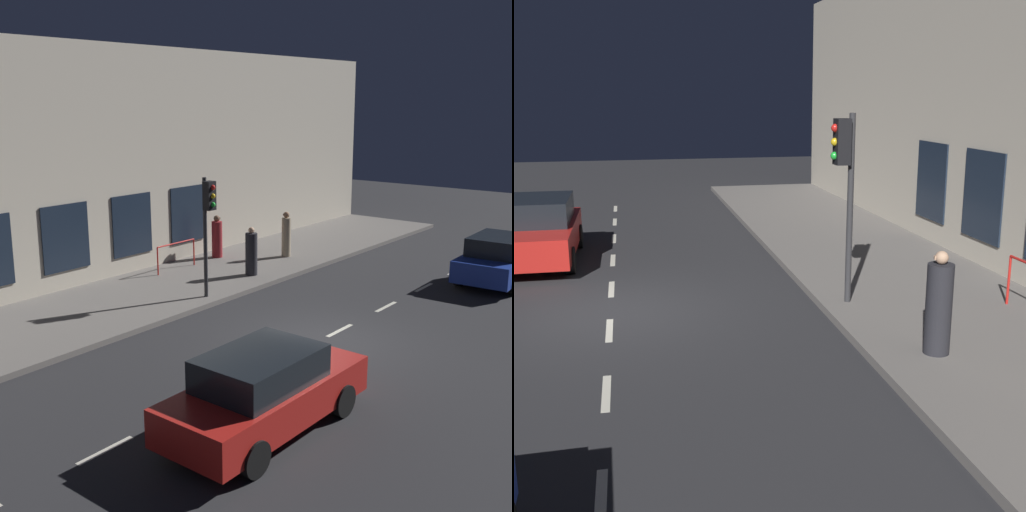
{
  "view_description": "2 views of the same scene",
  "coord_description": "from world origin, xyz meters",
  "views": [
    {
      "loc": [
        -8.56,
        13.35,
        6.01
      ],
      "look_at": [
        2.31,
        -0.34,
        1.81
      ],
      "focal_mm": 46.47,
      "sensor_mm": 36.0,
      "label": 1
    },
    {
      "loc": [
        0.42,
        -12.52,
        4.12
      ],
      "look_at": [
        2.93,
        -0.97,
        1.2
      ],
      "focal_mm": 46.72,
      "sensor_mm": 36.0,
      "label": 2
    }
  ],
  "objects": [
    {
      "name": "traffic_light",
      "position": [
        4.41,
        -0.73,
        2.73
      ],
      "size": [
        0.46,
        0.32,
        3.6
      ],
      "color": "#2D2D30",
      "rests_on": "sidewalk"
    },
    {
      "name": "parked_car_0",
      "position": [
        -1.74,
        4.5,
        0.79
      ],
      "size": [
        1.86,
        4.39,
        1.58
      ],
      "rotation": [
        0.0,
        0.0,
        3.14
      ],
      "color": "red",
      "rests_on": "ground"
    },
    {
      "name": "pedestrian_0",
      "position": [
        5.04,
        -3.53,
        0.9
      ],
      "size": [
        0.48,
        0.48,
        1.64
      ],
      "rotation": [
        0.0,
        0.0,
        1.39
      ],
      "color": "#232328",
      "rests_on": "sidewalk"
    },
    {
      "name": "lane_centre_line",
      "position": [
        0.0,
        -1.0,
        0.0
      ],
      "size": [
        0.12,
        27.2,
        0.01
      ],
      "color": "beige",
      "rests_on": "ground"
    },
    {
      "name": "ground_plane",
      "position": [
        0.0,
        0.0,
        0.0
      ],
      "size": [
        60.0,
        60.0,
        0.0
      ],
      "primitive_type": "plane",
      "color": "#28282B"
    },
    {
      "name": "sidewalk",
      "position": [
        6.25,
        0.0,
        0.07
      ],
      "size": [
        4.5,
        32.0,
        0.15
      ],
      "color": "slate",
      "rests_on": "ground"
    }
  ]
}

